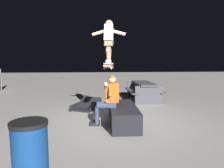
{
  "coord_description": "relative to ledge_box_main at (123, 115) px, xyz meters",
  "views": [
    {
      "loc": [
        -5.48,
        0.51,
        1.75
      ],
      "look_at": [
        -0.25,
        0.15,
        1.09
      ],
      "focal_mm": 32.58,
      "sensor_mm": 36.0,
      "label": 1
    }
  ],
  "objects": [
    {
      "name": "ground_plane",
      "position": [
        0.23,
        0.15,
        -0.24
      ],
      "size": [
        40.0,
        40.0,
        0.0
      ],
      "primitive_type": "plane",
      "color": "gray"
    },
    {
      "name": "ledge_box_main",
      "position": [
        0.0,
        0.0,
        0.0
      ],
      "size": [
        1.8,
        0.72,
        0.49
      ],
      "primitive_type": "cube",
      "rotation": [
        0.0,
        0.0,
        -0.01
      ],
      "color": "black",
      "rests_on": "ground"
    },
    {
      "name": "kicker_ramp",
      "position": [
        1.77,
        1.07,
        -0.17
      ],
      "size": [
        1.25,
        1.09,
        0.43
      ],
      "color": "black",
      "rests_on": "ground"
    },
    {
      "name": "person_sitting_on_ledge",
      "position": [
        -0.02,
        0.41,
        0.49
      ],
      "size": [
        0.59,
        0.75,
        1.32
      ],
      "color": "#2D3856",
      "rests_on": "ground"
    },
    {
      "name": "picnic_table_back",
      "position": [
        2.99,
        -1.24,
        0.26
      ],
      "size": [
        1.75,
        1.4,
        0.75
      ],
      "color": "#38383D",
      "rests_on": "ground"
    },
    {
      "name": "trash_bin",
      "position": [
        -2.25,
        1.7,
        0.17
      ],
      "size": [
        0.56,
        0.56,
        0.82
      ],
      "color": "navy",
      "rests_on": "ground"
    },
    {
      "name": "skateboard",
      "position": [
        0.08,
        0.38,
        1.31
      ],
      "size": [
        1.04,
        0.33,
        0.16
      ],
      "color": "#AD8451"
    },
    {
      "name": "skater_airborne",
      "position": [
        0.14,
        0.37,
        2.0
      ],
      "size": [
        0.63,
        0.89,
        1.12
      ],
      "color": "white"
    }
  ]
}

